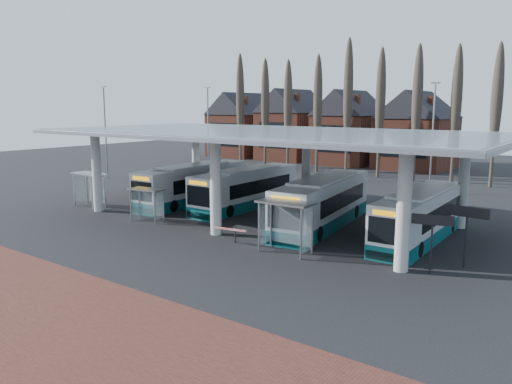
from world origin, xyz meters
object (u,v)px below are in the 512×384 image
Objects in this scene: shelter_0 at (91,182)px; shelter_2 at (287,215)px; bus_0 at (194,185)px; bus_3 at (421,217)px; bus_2 at (323,203)px; shelter_1 at (148,197)px; bus_1 at (247,189)px.

shelter_2 is (19.66, -1.38, 0.11)m from shelter_0.
bus_0 reaches higher than bus_3.
shelter_1 is (-10.79, -5.87, 0.11)m from bus_2.
shelter_0 is 19.71m from shelter_2.
shelter_1 is (1.99, -6.80, 0.15)m from bus_0.
bus_1 is 0.93× the size of bus_2.
bus_0 reaches higher than shelter_0.
shelter_0 is at bearing -134.44° from bus_0.
bus_1 is 14.57m from bus_3.
bus_3 is at bearing 15.25° from shelter_0.
bus_3 is at bearing -7.30° from bus_1.
bus_2 reaches higher than bus_1.
bus_2 is 4.05× the size of shelter_0.
bus_0 is 16.00m from shelter_2.
shelter_2 is at bearing -30.33° from bus_0.
bus_3 is 18.32m from shelter_1.
bus_2 is 3.87× the size of shelter_2.
shelter_2 reaches higher than shelter_0.
bus_3 is (6.45, 0.33, -0.12)m from bus_2.
bus_2 is 6.74m from shelter_2.
shelter_1 is at bearing -161.41° from bus_3.
bus_1 is 12.71m from shelter_2.
bus_3 is at bearing 10.35° from shelter_1.
bus_0 reaches higher than shelter_1.
shelter_1 is (7.54, -0.66, -0.32)m from shelter_0.
bus_3 is at bearing -4.06° from bus_0.
bus_1 is at bearing 172.26° from bus_3.
bus_1 is at bearing 61.23° from shelter_1.
bus_1 is at bearing 37.59° from shelter_0.
shelter_0 is at bearing -172.18° from bus_2.
bus_1 is 1.02× the size of bus_3.
bus_0 reaches higher than bus_1.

